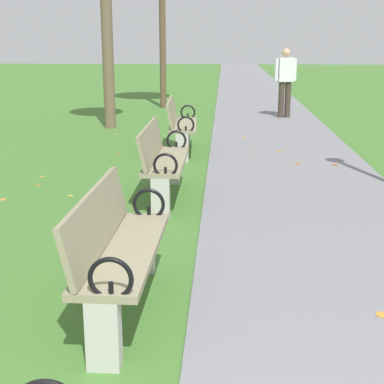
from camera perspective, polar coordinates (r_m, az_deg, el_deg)
paved_walkway at (r=19.10m, az=6.24°, el=9.31°), size 2.47×44.00×0.02m
park_bench_2 at (r=4.13m, az=-7.32°, el=-5.54°), size 0.50×1.61×0.90m
park_bench_3 at (r=6.99m, az=-2.95°, el=3.16°), size 0.48×1.60×0.90m
park_bench_4 at (r=9.83m, az=-1.16°, el=6.69°), size 0.54×1.62×0.90m
pedestrian_walking at (r=14.20m, az=9.17°, el=10.92°), size 0.53×0.27×1.62m
scattered_leaves at (r=6.03m, az=1.43°, el=-3.43°), size 4.56×12.21×0.02m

